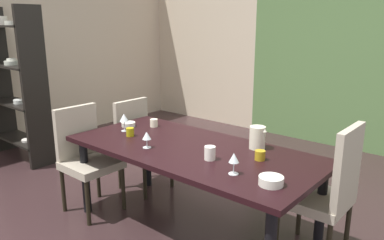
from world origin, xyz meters
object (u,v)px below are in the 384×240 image
(display_shelf, at_px, (16,82))
(cup_near_shelf, at_px, (260,155))
(cup_north, at_px, (154,123))
(wine_glass_center, at_px, (234,159))
(wine_glass_east, at_px, (124,118))
(cup_near_window, at_px, (210,153))
(chair_left_near, at_px, (86,154))
(wine_glass_front, at_px, (147,136))
(chair_left_far, at_px, (140,139))
(cup_left, at_px, (130,132))
(dining_table, at_px, (191,156))
(chair_right_far, at_px, (328,189))
(serving_bowl_rear, at_px, (271,181))
(pitcher_south, at_px, (257,137))
(serving_bowl_west, at_px, (128,124))

(display_shelf, height_order, cup_near_shelf, display_shelf)
(cup_north, bearing_deg, wine_glass_center, -20.77)
(wine_glass_east, bearing_deg, cup_near_window, -4.15)
(cup_near_window, bearing_deg, cup_near_shelf, 39.53)
(chair_left_near, relative_size, wine_glass_front, 7.24)
(wine_glass_east, relative_size, wine_glass_center, 1.12)
(chair_left_far, xyz_separation_m, cup_north, (0.31, -0.09, 0.25))
(cup_north, bearing_deg, cup_left, -79.54)
(wine_glass_east, xyz_separation_m, cup_left, (0.16, -0.07, -0.09))
(chair_left_near, bearing_deg, dining_table, 108.27)
(chair_right_far, relative_size, serving_bowl_rear, 6.70)
(chair_left_far, xyz_separation_m, wine_glass_center, (1.53, -0.55, 0.32))
(cup_near_window, bearing_deg, dining_table, 157.04)
(chair_left_near, distance_m, cup_near_window, 1.30)
(wine_glass_front, bearing_deg, wine_glass_east, 159.41)
(chair_left_far, distance_m, chair_right_far, 1.96)
(wine_glass_front, xyz_separation_m, cup_left, (-0.34, 0.12, -0.06))
(display_shelf, relative_size, cup_left, 25.44)
(chair_right_far, xyz_separation_m, wine_glass_east, (-1.75, -0.37, 0.29))
(wine_glass_east, relative_size, wine_glass_front, 1.23)
(chair_left_far, distance_m, serving_bowl_rear, 1.89)
(cup_near_window, relative_size, pitcher_south, 0.55)
(serving_bowl_rear, relative_size, cup_north, 2.09)
(chair_left_far, height_order, serving_bowl_west, chair_left_far)
(wine_glass_front, relative_size, serving_bowl_west, 1.00)
(display_shelf, xyz_separation_m, wine_glass_east, (2.01, 0.03, -0.12))
(wine_glass_front, bearing_deg, serving_bowl_rear, 0.48)
(wine_glass_front, bearing_deg, pitcher_south, 39.27)
(chair_left_far, relative_size, cup_north, 12.45)
(serving_bowl_west, height_order, cup_left, cup_left)
(display_shelf, distance_m, cup_near_shelf, 3.33)
(wine_glass_center, distance_m, cup_north, 1.31)
(chair_left_far, bearing_deg, serving_bowl_west, 26.03)
(serving_bowl_west, height_order, serving_bowl_rear, serving_bowl_rear)
(wine_glass_front, bearing_deg, cup_north, 131.02)
(wine_glass_east, bearing_deg, cup_north, 71.10)
(cup_near_window, xyz_separation_m, cup_north, (-0.94, 0.35, -0.01))
(cup_left, xyz_separation_m, cup_north, (-0.06, 0.35, -0.00))
(chair_right_far, xyz_separation_m, wine_glass_front, (-1.25, -0.55, 0.27))
(chair_right_far, relative_size, pitcher_south, 5.67)
(dining_table, relative_size, display_shelf, 1.10)
(cup_north, distance_m, pitcher_south, 1.08)
(chair_right_far, xyz_separation_m, cup_north, (-1.65, -0.09, 0.21))
(wine_glass_front, xyz_separation_m, serving_bowl_west, (-0.60, 0.32, -0.07))
(cup_near_window, bearing_deg, chair_right_far, 31.89)
(dining_table, xyz_separation_m, chair_right_far, (0.98, 0.32, -0.10))
(cup_north, bearing_deg, wine_glass_front, -48.98)
(wine_glass_front, height_order, pitcher_south, pitcher_south)
(chair_right_far, distance_m, serving_bowl_rear, 0.60)
(serving_bowl_rear, bearing_deg, wine_glass_east, 173.57)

